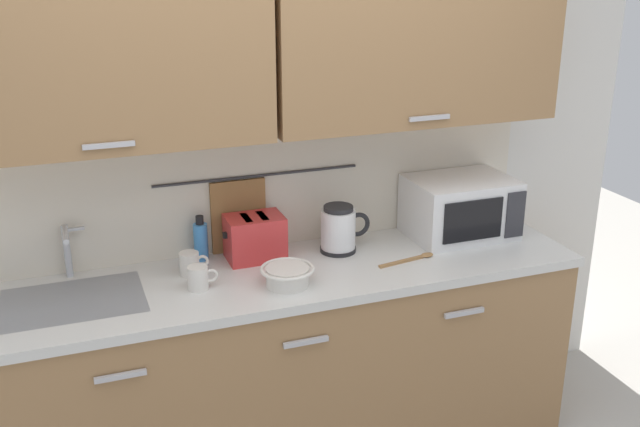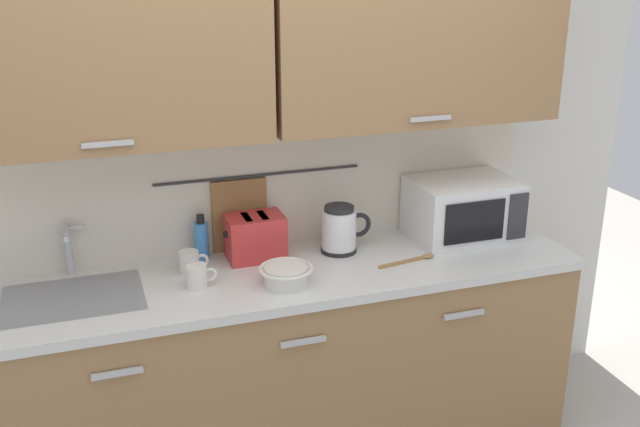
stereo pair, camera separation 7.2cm
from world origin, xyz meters
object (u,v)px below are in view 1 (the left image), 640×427
(mixing_bowl, at_px, (287,275))
(toaster, at_px, (255,237))
(electric_kettle, at_px, (339,229))
(mug_near_sink, at_px, (199,278))
(microwave, at_px, (460,207))
(dish_soap_bottle, at_px, (201,240))
(wooden_spoon, at_px, (413,259))
(mug_by_kettle, at_px, (190,264))

(mixing_bowl, relative_size, toaster, 0.84)
(electric_kettle, bearing_deg, mixing_bowl, -141.53)
(mug_near_sink, bearing_deg, microwave, 7.10)
(dish_soap_bottle, xyz_separation_m, mug_near_sink, (-0.07, -0.28, -0.04))
(microwave, bearing_deg, wooden_spoon, -150.22)
(microwave, bearing_deg, mug_near_sink, -172.90)
(microwave, distance_m, dish_soap_bottle, 1.18)
(toaster, bearing_deg, mug_by_kettle, -166.91)
(electric_kettle, relative_size, wooden_spoon, 0.82)
(toaster, bearing_deg, microwave, -3.63)
(mixing_bowl, bearing_deg, mug_by_kettle, 145.53)
(electric_kettle, distance_m, dish_soap_bottle, 0.59)
(electric_kettle, height_order, mixing_bowl, electric_kettle)
(mug_near_sink, bearing_deg, dish_soap_bottle, 76.24)
(electric_kettle, relative_size, dish_soap_bottle, 1.16)
(microwave, relative_size, mug_by_kettle, 3.83)
(toaster, relative_size, wooden_spoon, 0.93)
(dish_soap_bottle, distance_m, mug_by_kettle, 0.16)
(electric_kettle, xyz_separation_m, dish_soap_bottle, (-0.58, 0.12, -0.01))
(dish_soap_bottle, relative_size, mug_by_kettle, 1.63)
(dish_soap_bottle, bearing_deg, wooden_spoon, -20.67)
(mixing_bowl, relative_size, mug_by_kettle, 1.78)
(microwave, distance_m, mug_by_kettle, 1.24)
(mug_near_sink, bearing_deg, mixing_bowl, -14.31)
(microwave, height_order, wooden_spoon, microwave)
(microwave, height_order, electric_kettle, microwave)
(microwave, relative_size, dish_soap_bottle, 2.35)
(electric_kettle, bearing_deg, wooden_spoon, -37.84)
(mug_near_sink, bearing_deg, mug_by_kettle, 91.78)
(mug_near_sink, bearing_deg, electric_kettle, 14.47)
(dish_soap_bottle, height_order, mug_by_kettle, dish_soap_bottle)
(dish_soap_bottle, bearing_deg, microwave, -6.35)
(electric_kettle, xyz_separation_m, toaster, (-0.36, 0.05, -0.01))
(mug_by_kettle, distance_m, wooden_spoon, 0.93)
(toaster, relative_size, mug_by_kettle, 2.13)
(wooden_spoon, bearing_deg, toaster, 158.35)
(dish_soap_bottle, distance_m, mixing_bowl, 0.46)
(mug_by_kettle, bearing_deg, toaster, 13.09)
(mixing_bowl, bearing_deg, dish_soap_bottle, 125.52)
(electric_kettle, distance_m, toaster, 0.37)
(microwave, relative_size, mixing_bowl, 2.15)
(electric_kettle, height_order, toaster, electric_kettle)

